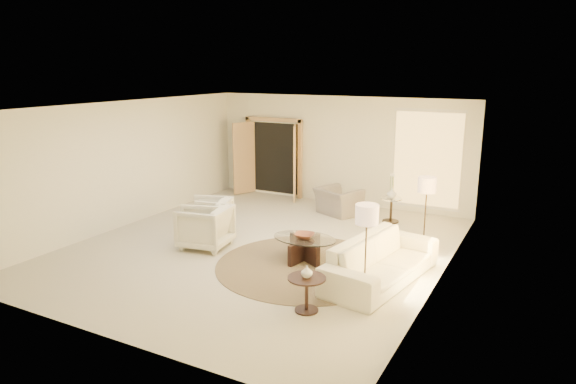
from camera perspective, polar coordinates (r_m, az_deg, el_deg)
The scene contains 18 objects.
room at distance 9.97m, azimuth -3.11°, elevation 1.44°, with size 7.04×8.04×2.83m.
windows_right at distance 8.86m, azimuth 16.76°, elevation -1.03°, with size 0.10×6.40×2.40m, color #FFCA66, non-canonical shape.
window_back_corner at distance 12.78m, azimuth 15.18°, elevation 3.48°, with size 1.70×0.10×2.40m, color #FFCA66, non-canonical shape.
curtains_right at distance 9.74m, azimuth 17.52°, elevation -0.08°, with size 0.06×5.20×2.60m, color beige, non-canonical shape.
french_doors at distance 14.21m, azimuth -1.75°, elevation 3.79°, with size 1.95×0.66×2.16m.
area_rug at distance 9.41m, azimuth 2.02°, elevation -8.18°, with size 3.28×3.28×0.01m, color #3E3120.
sofa at distance 8.81m, azimuth 10.38°, elevation -7.46°, with size 2.52×0.98×0.73m, color silver.
armchair_left at distance 10.96m, azimuth -8.93°, elevation -2.66°, with size 0.89×0.83×0.91m, color silver.
armchair_right at distance 10.33m, azimuth -9.20°, elevation -3.62°, with size 0.91×0.85×0.94m, color silver.
accent_chair at distance 12.57m, azimuth 5.63°, elevation -0.55°, with size 0.99×0.64×0.86m, color gray.
coffee_table at distance 9.58m, azimuth 1.84°, elevation -6.04°, with size 1.60×1.60×0.44m.
end_table at distance 7.65m, azimuth 2.09°, elevation -10.61°, with size 0.57×0.57×0.53m.
side_table at distance 12.13m, azimuth 11.39°, elevation -1.69°, with size 0.49×0.49×0.58m.
floor_lamp_near at distance 10.27m, azimuth 15.18°, elevation 0.42°, with size 0.35×0.35×1.46m.
floor_lamp_far at distance 7.97m, azimuth 8.76°, elevation -2.93°, with size 0.36×0.36×1.48m.
bowl at distance 9.51m, azimuth 1.85°, elevation -4.86°, with size 0.36×0.36×0.09m, color brown.
end_vase at distance 7.55m, azimuth 2.11°, elevation -8.84°, with size 0.17×0.17×0.18m, color white.
side_vase at distance 12.05m, azimuth 11.46°, elevation -0.14°, with size 0.22×0.22×0.23m, color white.
Camera 1 is at (5.03, -8.34, 3.52)m, focal length 32.00 mm.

